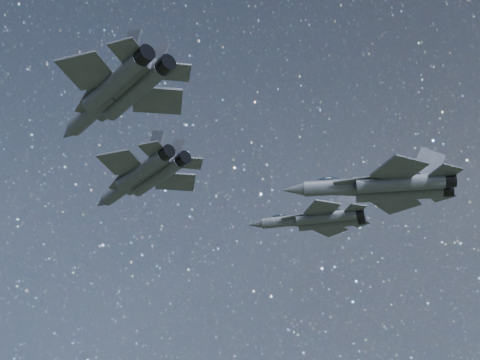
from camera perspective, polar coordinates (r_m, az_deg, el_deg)
The scene contains 4 objects.
jet_lead at distance 88.04m, azimuth -7.53°, elevation 0.34°, with size 19.06×12.60×4.87m.
jet_left at distance 95.87m, azimuth 6.02°, elevation -3.05°, with size 16.26×11.03×4.09m.
jet_right at distance 68.19m, azimuth -9.55°, elevation 6.76°, with size 18.40×12.15×4.71m.
jet_slot at distance 83.08m, azimuth 11.17°, elevation -0.48°, with size 19.76×13.09×5.04m.
Camera 1 is at (37.28, -65.46, 101.91)m, focal length 55.00 mm.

